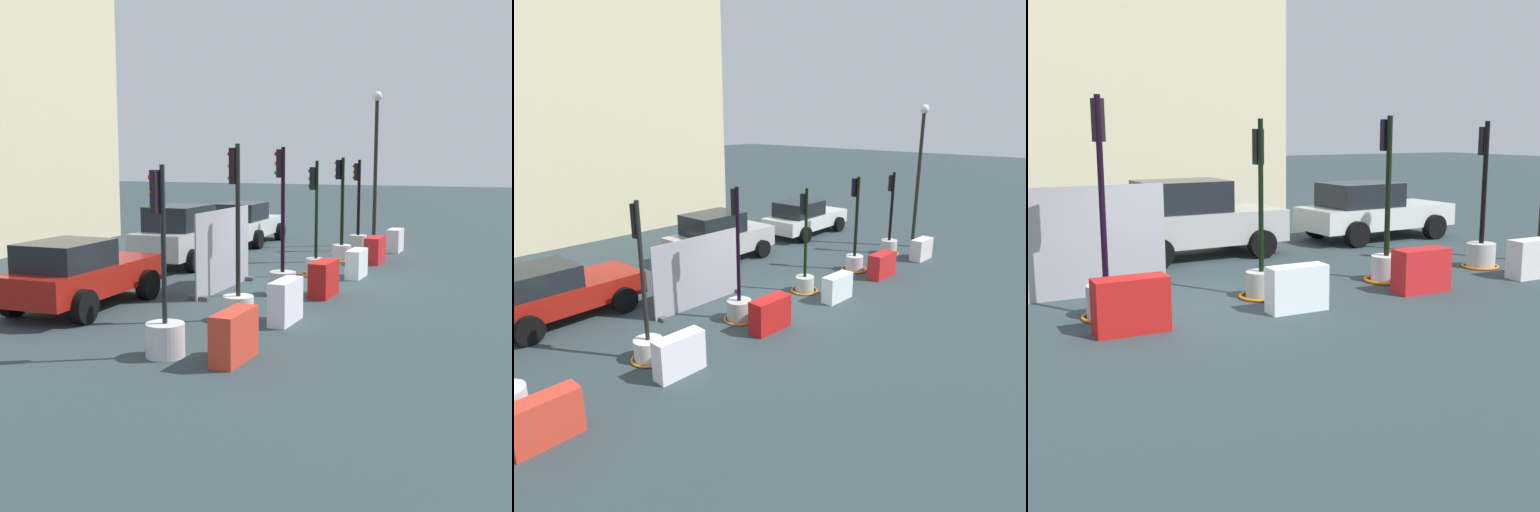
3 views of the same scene
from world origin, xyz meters
The scene contains 18 objects.
ground_plane centered at (0.00, 0.00, 0.00)m, with size 120.00×120.00×0.00m, color #303E43.
traffic_light_1 centered at (-4.35, 0.14, 0.56)m, with size 0.83×0.83×3.63m.
traffic_light_2 centered at (-1.48, 0.19, 0.58)m, with size 0.85×0.85×3.60m.
traffic_light_3 centered at (1.38, 0.21, 0.55)m, with size 0.86×0.86×3.24m.
traffic_light_4 centered at (4.23, 0.20, 0.55)m, with size 0.91×0.91×3.32m.
traffic_light_5 centered at (6.96, 0.32, 0.55)m, with size 0.83×0.83×3.23m.
construction_barrier_0 centered at (-7.06, -0.96, 0.43)m, with size 1.17×0.42×0.86m.
construction_barrier_1 centered at (-4.25, -0.87, 0.45)m, with size 1.13×0.39×0.89m.
construction_barrier_2 centered at (-1.36, -0.84, 0.43)m, with size 1.14×0.47×0.86m.
construction_barrier_3 centered at (1.47, -0.97, 0.40)m, with size 1.06×0.40×0.79m.
construction_barrier_4 centered at (4.24, -0.89, 0.42)m, with size 1.10×0.48×0.84m.
construction_barrier_5 centered at (7.08, -0.99, 0.40)m, with size 1.01×0.46×0.81m.
car_silver_hatchback centered at (1.77, 4.61, 0.92)m, with size 4.22×2.14×1.86m.
car_white_van centered at (7.21, 4.82, 0.80)m, with size 4.49×2.31×1.60m.
car_red_compact centered at (-4.72, 3.81, 0.79)m, with size 4.18×2.10×1.57m.
building_main_facade centered at (0.76, 15.46, 7.99)m, with size 14.57×9.67×15.95m.
street_lamp_post centered at (8.60, 0.09, 3.56)m, with size 0.36×0.36×5.73m.
site_fence_panel centered at (-1.50, 1.76, 0.97)m, with size 3.16×0.50×2.05m.
Camera 2 is at (-9.41, -8.15, 5.25)m, focal length 32.45 mm.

